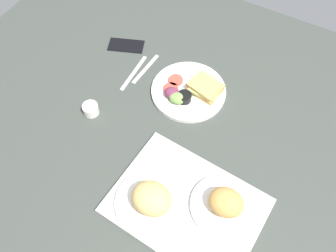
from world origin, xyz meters
The scene contains 9 objects.
ground_plane centered at (0.00, 0.00, -1.50)cm, with size 190.00×150.00×3.00cm, color #383D38.
serving_tray centered at (-16.13, 23.80, 0.80)cm, with size 45.00×33.00×1.60cm, color #B2B2AD.
bread_plate_near centered at (-26.36, 19.00, 4.63)cm, with size 20.38×20.38×8.58cm.
bread_plate_far centered at (-6.72, 28.92, 5.37)cm, with size 21.52×21.52×9.78cm.
plate_with_salad centered at (3.17, -15.60, 1.74)cm, with size 27.84×27.84×5.40cm.
espresso_cup centered at (30.21, 9.16, 2.00)cm, with size 5.60×5.60×4.00cm, color silver.
fork centered at (23.84, -18.02, 0.25)cm, with size 17.00×1.40×0.50cm, color #B7B7BC.
knife centered at (26.84, -14.02, 0.25)cm, with size 19.00×1.40×0.50cm, color #B7B7BC.
cell_phone centered at (37.38, -24.93, 0.40)cm, with size 14.40×7.20×0.80cm, color black.
Camera 1 is at (-29.77, 59.81, 106.84)cm, focal length 38.29 mm.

